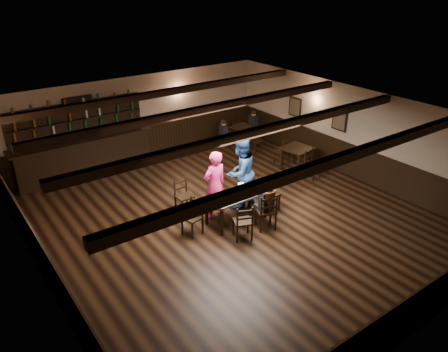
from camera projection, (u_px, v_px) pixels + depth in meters
ground at (230, 218)px, 11.06m from camera, size 10.00×10.00×0.00m
room_shell at (229, 153)px, 10.35m from camera, size 9.02×10.02×2.71m
dining_table at (237, 197)px, 10.64m from camera, size 1.50×0.77×0.75m
chair_near_left at (244, 220)px, 9.95m from camera, size 0.53×0.52×0.89m
chair_near_right at (267, 209)px, 10.33m from camera, size 0.57×0.56×0.95m
chair_end_left at (194, 213)px, 10.24m from camera, size 0.47×0.49×0.88m
chair_end_right at (268, 192)px, 11.17m from camera, size 0.42×0.44×0.93m
chair_far_pushed at (183, 193)px, 11.19m from camera, size 0.42×0.40×0.87m
woman_pink at (215, 185)px, 10.72m from camera, size 0.68×0.47×1.79m
man_blue at (240, 172)px, 11.21m from camera, size 1.09×0.93×1.95m
seated_person at (267, 197)px, 10.26m from camera, size 0.35×0.52×0.85m
cake at (221, 197)px, 10.38m from camera, size 0.28×0.28×0.09m
plate_stack_a at (237, 191)px, 10.56m from camera, size 0.18×0.18×0.17m
plate_stack_b at (241, 187)px, 10.73m from camera, size 0.17×0.17×0.20m
tea_light at (236, 191)px, 10.72m from camera, size 0.05×0.05×0.06m
salt_shaker at (250, 190)px, 10.71m from camera, size 0.03×0.03×0.09m
pepper_shaker at (253, 189)px, 10.75m from camera, size 0.03×0.03×0.08m
drink_glass at (245, 187)px, 10.82m from camera, size 0.07×0.07×0.11m
menu_red at (254, 191)px, 10.77m from camera, size 0.31×0.26×0.00m
menu_blue at (250, 187)px, 10.95m from camera, size 0.35×0.26×0.00m
bar_counter at (83, 152)px, 13.15m from camera, size 4.23×0.70×2.20m
back_table_a at (297, 151)px, 13.41m from camera, size 0.94×0.94×0.75m
back_table_b at (243, 129)px, 15.20m from camera, size 0.93×0.93×0.75m
bg_patron_left at (224, 129)px, 14.74m from camera, size 0.26×0.36×0.67m
bg_patron_right at (253, 120)px, 15.67m from camera, size 0.25×0.36×0.69m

